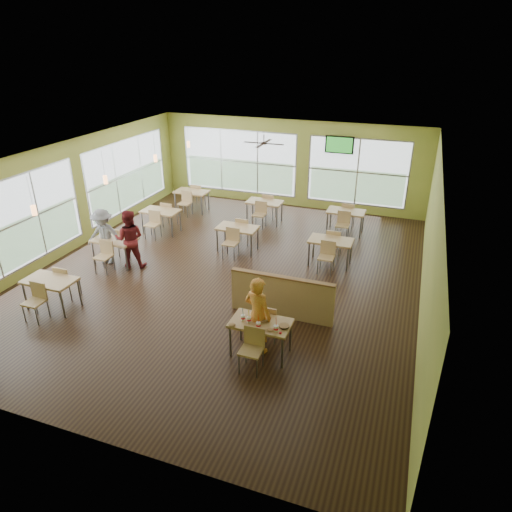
# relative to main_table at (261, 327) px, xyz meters

# --- Properties ---
(room) EXTENTS (12.00, 12.04, 3.20)m
(room) POSITION_rel_main_table_xyz_m (-2.00, 3.00, 0.97)
(room) COLOR black
(room) RESTS_ON ground
(window_bays) EXTENTS (9.24, 10.24, 2.38)m
(window_bays) POSITION_rel_main_table_xyz_m (-4.65, 6.08, 0.85)
(window_bays) COLOR white
(window_bays) RESTS_ON room
(main_table) EXTENTS (1.22, 1.52, 0.87)m
(main_table) POSITION_rel_main_table_xyz_m (0.00, 0.00, 0.00)
(main_table) COLOR tan
(main_table) RESTS_ON floor
(half_wall_divider) EXTENTS (2.40, 0.14, 1.04)m
(half_wall_divider) POSITION_rel_main_table_xyz_m (0.00, 1.45, -0.11)
(half_wall_divider) COLOR tan
(half_wall_divider) RESTS_ON floor
(dining_tables) EXTENTS (6.92, 8.72, 0.87)m
(dining_tables) POSITION_rel_main_table_xyz_m (-3.05, 4.71, -0.00)
(dining_tables) COLOR tan
(dining_tables) RESTS_ON floor
(pendant_lights) EXTENTS (0.11, 7.31, 0.86)m
(pendant_lights) POSITION_rel_main_table_xyz_m (-5.20, 3.68, 1.82)
(pendant_lights) COLOR #2D2119
(pendant_lights) RESTS_ON ceiling
(ceiling_fan) EXTENTS (1.25, 1.25, 0.29)m
(ceiling_fan) POSITION_rel_main_table_xyz_m (-2.00, 6.00, 2.32)
(ceiling_fan) COLOR #2D2119
(ceiling_fan) RESTS_ON ceiling
(tv_backwall) EXTENTS (1.00, 0.07, 0.60)m
(tv_backwall) POSITION_rel_main_table_xyz_m (-0.20, 8.90, 1.82)
(tv_backwall) COLOR black
(tv_backwall) RESTS_ON wall_back
(man_plaid) EXTENTS (0.70, 0.56, 1.67)m
(man_plaid) POSITION_rel_main_table_xyz_m (-0.10, 0.10, 0.20)
(man_plaid) COLOR #CA4E16
(man_plaid) RESTS_ON floor
(patron_maroon) EXTENTS (0.97, 0.87, 1.65)m
(patron_maroon) POSITION_rel_main_table_xyz_m (-4.69, 2.51, 0.20)
(patron_maroon) COLOR maroon
(patron_maroon) RESTS_ON floor
(patron_grey) EXTENTS (1.08, 0.68, 1.61)m
(patron_grey) POSITION_rel_main_table_xyz_m (-5.49, 2.45, 0.17)
(patron_grey) COLOR slate
(patron_grey) RESTS_ON floor
(cup_blue) EXTENTS (0.09, 0.09, 0.32)m
(cup_blue) POSITION_rel_main_table_xyz_m (-0.35, -0.06, 0.19)
(cup_blue) COLOR white
(cup_blue) RESTS_ON main_table
(cup_yellow) EXTENTS (0.09, 0.09, 0.33)m
(cup_yellow) POSITION_rel_main_table_xyz_m (-0.22, -0.09, 0.19)
(cup_yellow) COLOR white
(cup_yellow) RESTS_ON main_table
(cup_red_near) EXTENTS (0.09, 0.09, 0.34)m
(cup_red_near) POSITION_rel_main_table_xyz_m (0.02, -0.20, 0.19)
(cup_red_near) COLOR white
(cup_red_near) RESTS_ON main_table
(cup_red_far) EXTENTS (0.10, 0.10, 0.35)m
(cup_red_far) POSITION_rel_main_table_xyz_m (0.38, -0.20, 0.19)
(cup_red_far) COLOR white
(cup_red_far) RESTS_ON main_table
(food_basket) EXTENTS (0.21, 0.21, 0.05)m
(food_basket) POSITION_rel_main_table_xyz_m (0.49, -0.02, 0.15)
(food_basket) COLOR black
(food_basket) RESTS_ON main_table
(ketchup_cup) EXTENTS (0.05, 0.05, 0.02)m
(ketchup_cup) POSITION_rel_main_table_xyz_m (0.48, -0.24, 0.13)
(ketchup_cup) COLOR #B10A0F
(ketchup_cup) RESTS_ON main_table
(wrapper_left) EXTENTS (0.18, 0.17, 0.04)m
(wrapper_left) POSITION_rel_main_table_xyz_m (-0.49, -0.30, 0.14)
(wrapper_left) COLOR #A47C4F
(wrapper_left) RESTS_ON main_table
(wrapper_mid) EXTENTS (0.23, 0.21, 0.05)m
(wrapper_mid) POSITION_rel_main_table_xyz_m (0.03, 0.06, 0.14)
(wrapper_mid) COLOR #A47C4F
(wrapper_mid) RESTS_ON main_table
(wrapper_right) EXTENTS (0.17, 0.16, 0.04)m
(wrapper_right) POSITION_rel_main_table_xyz_m (0.27, -0.20, 0.14)
(wrapper_right) COLOR #A47C4F
(wrapper_right) RESTS_ON main_table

